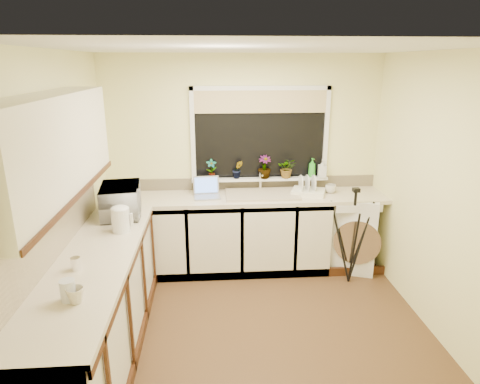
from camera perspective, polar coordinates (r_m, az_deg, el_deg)
name	(u,v)px	position (r m, az deg, el deg)	size (l,w,h in m)	color
floor	(255,328)	(4.05, 2.07, -18.10)	(3.20, 3.20, 0.00)	#503720
ceiling	(259,48)	(3.30, 2.55, 19.08)	(3.20, 3.20, 0.00)	white
wall_back	(243,162)	(4.92, 0.36, 4.14)	(3.20, 3.20, 0.00)	#F6F1A4
wall_front	(290,300)	(2.14, 6.85, -14.49)	(3.20, 3.20, 0.00)	#F6F1A4
wall_left	(61,207)	(3.68, -23.36, -1.93)	(3.00, 3.00, 0.00)	#F6F1A4
wall_right	(441,198)	(3.99, 25.77, -0.79)	(3.00, 3.00, 0.00)	#F6F1A4
base_cabinet_back	(217,235)	(4.87, -3.21, -5.88)	(2.55, 0.60, 0.86)	silver
base_cabinet_left	(99,312)	(3.66, -18.76, -15.29)	(0.54, 2.40, 0.86)	silver
worktop_back	(245,198)	(4.73, 0.63, -0.76)	(3.20, 0.60, 0.04)	beige
worktop_left	(93,261)	(3.45, -19.48, -8.94)	(0.60, 2.40, 0.04)	beige
upper_cabinet	(51,148)	(3.07, -24.43, 5.51)	(0.28, 1.90, 0.70)	silver
splashback_left	(50,233)	(3.44, -24.53, -5.14)	(0.02, 2.40, 0.45)	beige
splashback_back	(243,183)	(4.98, 0.36, 1.25)	(3.20, 0.02, 0.14)	beige
window_glass	(260,135)	(4.87, 2.75, 7.87)	(1.50, 0.02, 1.00)	black
window_blind	(261,102)	(4.79, 2.85, 12.24)	(1.50, 0.02, 0.25)	tan
windowsill	(260,179)	(4.92, 2.74, 1.84)	(1.60, 0.14, 0.03)	white
sink	(262,194)	(4.74, 3.05, -0.32)	(0.82, 0.46, 0.03)	tan
faucet	(260,181)	(4.88, 2.81, 1.51)	(0.03, 0.03, 0.24)	silver
washing_machine	(348,230)	(5.14, 14.56, -5.03)	(0.63, 0.61, 0.89)	white
laptop	(207,191)	(4.71, -4.59, 0.08)	(0.31, 0.29, 0.21)	gray
kettle	(121,220)	(3.86, -16.01, -3.72)	(0.16, 0.16, 0.21)	white
dish_rack	(308,192)	(4.84, 9.34, 0.00)	(0.37, 0.27, 0.05)	white
tripod	(352,236)	(4.69, 15.11, -5.88)	(0.53, 0.53, 1.09)	black
glass_jug	(68,290)	(2.91, -22.50, -12.34)	(0.10, 0.10, 0.14)	silver
steel_jar	(76,264)	(3.30, -21.58, -9.11)	(0.07, 0.07, 0.10)	white
microwave	(121,200)	(4.26, -15.98, -1.11)	(0.54, 0.37, 0.30)	white
plant_a	(211,169)	(4.84, -3.93, 3.15)	(0.12, 0.08, 0.23)	#999999
plant_b	(238,170)	(4.85, -0.33, 3.10)	(0.12, 0.09, 0.21)	#999999
plant_c	(264,167)	(4.86, 3.37, 3.44)	(0.15, 0.15, 0.27)	#999999
plant_d	(287,168)	(4.90, 6.46, 3.28)	(0.21, 0.18, 0.23)	#999999
soap_bottle_green	(312,167)	(5.00, 9.84, 3.33)	(0.09, 0.09, 0.22)	green
soap_bottle_clear	(322,168)	(5.00, 11.20, 3.20)	(0.10, 0.10, 0.21)	#999999
cup_back	(331,189)	(4.93, 12.30, 0.44)	(0.13, 0.13, 0.10)	beige
cup_left	(76,295)	(2.88, -21.59, -13.01)	(0.11, 0.11, 0.10)	beige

